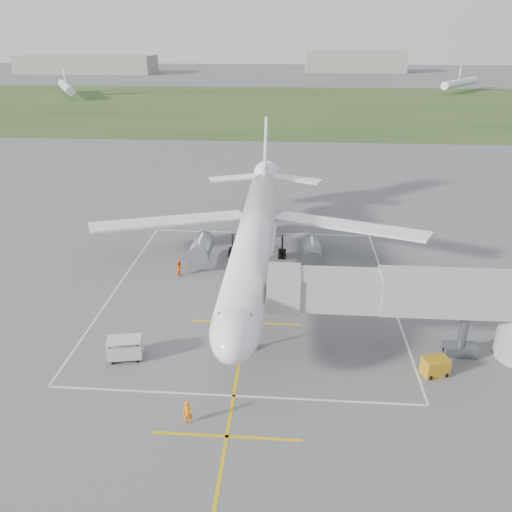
# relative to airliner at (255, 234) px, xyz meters

# --- Properties ---
(ground) EXTENTS (700.00, 700.00, 0.00)m
(ground) POSITION_rel_airliner_xyz_m (0.00, -0.75, -4.39)
(ground) COLOR #505153
(ground) RESTS_ON ground
(grass_strip) EXTENTS (700.00, 120.00, 0.02)m
(grass_strip) POSITION_rel_airliner_xyz_m (0.00, 129.25, -4.38)
(grass_strip) COLOR #314A20
(grass_strip) RESTS_ON ground
(apron_markings) EXTENTS (28.20, 60.00, 0.01)m
(apron_markings) POSITION_rel_airliner_xyz_m (0.00, -6.57, -4.38)
(apron_markings) COLOR gold
(apron_markings) RESTS_ON ground
(airliner) EXTENTS (38.93, 46.75, 13.52)m
(airliner) POSITION_rel_airliner_xyz_m (0.00, 0.00, 0.00)
(airliner) COLOR white
(airliner) RESTS_ON ground
(jet_bridge) EXTENTS (23.40, 5.00, 7.20)m
(jet_bridge) POSITION_rel_airliner_xyz_m (15.72, -14.25, 0.35)
(jet_bridge) COLOR #9F9A8F
(jet_bridge) RESTS_ON ground
(gpu_unit) EXTENTS (2.20, 1.80, 1.44)m
(gpu_unit) POSITION_rel_airliner_xyz_m (15.29, -17.08, -3.68)
(gpu_unit) COLOR #AF7D15
(gpu_unit) RESTS_ON ground
(baggage_cart) EXTENTS (2.96, 2.10, 1.88)m
(baggage_cart) POSITION_rel_airliner_xyz_m (-9.27, -16.87, -3.43)
(baggage_cart) COLOR #BDBDBD
(baggage_cart) RESTS_ON ground
(ramp_worker_nose) EXTENTS (0.72, 0.53, 1.80)m
(ramp_worker_nose) POSITION_rel_airliner_xyz_m (-2.77, -23.72, -3.49)
(ramp_worker_nose) COLOR orange
(ramp_worker_nose) RESTS_ON ground
(ramp_worker_wing) EXTENTS (0.99, 1.04, 1.69)m
(ramp_worker_wing) POSITION_rel_airliner_xyz_m (-8.07, -1.63, -3.55)
(ramp_worker_wing) COLOR #F44F07
(ramp_worker_wing) RESTS_ON ground
(distant_hangars) EXTENTS (345.00, 49.00, 12.00)m
(distant_hangars) POSITION_rel_airliner_xyz_m (-16.15, 264.44, 0.78)
(distant_hangars) COLOR gray
(distant_hangars) RESTS_ON ground
(distant_aircraft) EXTENTS (179.15, 56.75, 8.85)m
(distant_aircraft) POSITION_rel_airliner_xyz_m (-5.94, 163.33, -0.80)
(distant_aircraft) COLOR white
(distant_aircraft) RESTS_ON ground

